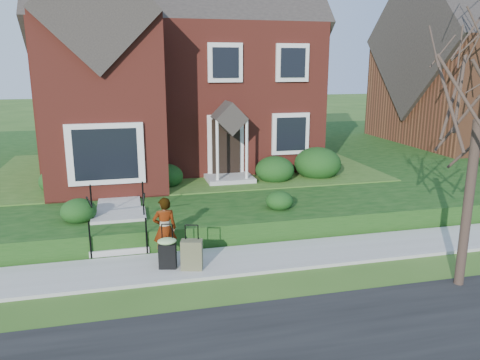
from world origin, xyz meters
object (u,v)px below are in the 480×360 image
object	(u,v)px
suitcase_black	(167,251)
suitcase_olive	(192,255)
front_steps	(119,227)
woman	(165,229)
tree_verge	(480,103)

from	to	relation	value
suitcase_black	suitcase_olive	world-z (taller)	suitcase_black
front_steps	suitcase_olive	size ratio (longest dim) A/B	1.98
front_steps	suitcase_olive	distance (m)	2.67
suitcase_olive	woman	bearing A→B (deg)	141.92
suitcase_black	suitcase_olive	bearing A→B (deg)	-6.37
front_steps	suitcase_olive	xyz separation A→B (m)	(1.58, -2.15, -0.05)
front_steps	suitcase_olive	bearing A→B (deg)	-53.67
woman	suitcase_olive	world-z (taller)	woman
suitcase_black	tree_verge	distance (m)	7.12
tree_verge	woman	bearing A→B (deg)	156.14
front_steps	tree_verge	size ratio (longest dim) A/B	0.37
woman	tree_verge	bearing A→B (deg)	153.00
tree_verge	front_steps	bearing A→B (deg)	149.70
woman	front_steps	bearing A→B (deg)	-57.19
tree_verge	suitcase_black	bearing A→B (deg)	160.32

